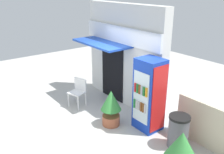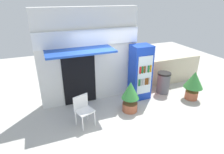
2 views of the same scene
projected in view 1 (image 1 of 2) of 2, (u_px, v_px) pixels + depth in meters
ground at (96, 123)px, 6.95m from camera, size 16.00×16.00×0.00m
storefront_building at (123, 54)px, 7.78m from camera, size 3.36×1.22×3.17m
drink_cooler at (149, 95)px, 6.41m from camera, size 0.69×0.64×1.96m
plastic_chair at (78, 90)px, 7.81m from camera, size 0.57×0.55×0.90m
potted_plant_near_shop at (111, 106)px, 6.71m from camera, size 0.57×0.57×1.03m
potted_plant_curbside at (181, 150)px, 4.80m from camera, size 0.66×0.66×1.06m
trash_bin at (178, 131)px, 5.84m from camera, size 0.50×0.50×0.82m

